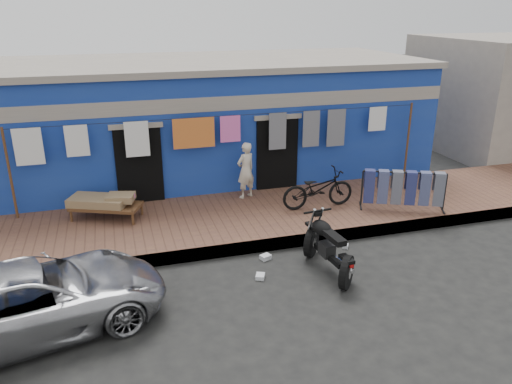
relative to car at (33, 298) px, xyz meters
name	(u,v)px	position (x,y,z in m)	size (l,w,h in m)	color
ground	(288,289)	(4.16, 0.02, -0.58)	(80.00, 80.00, 0.00)	black
sidewalk	(244,219)	(4.16, 3.02, -0.46)	(28.00, 3.00, 0.25)	brown
curb	(262,246)	(4.16, 1.57, -0.46)	(28.00, 0.10, 0.25)	gray
building	(208,118)	(4.16, 7.01, 1.10)	(12.20, 5.20, 3.36)	navy
clothesline	(221,136)	(3.93, 4.27, 1.23)	(10.06, 0.06, 2.10)	brown
car	(33,298)	(0.00, 0.00, 0.00)	(1.87, 4.12, 1.16)	#B0B0B5
seated_person	(246,170)	(4.49, 4.05, 0.38)	(0.51, 0.34, 1.42)	beige
bicycle	(318,185)	(5.96, 2.93, 0.24)	(0.62, 1.75, 1.13)	black
motorcycle	(328,245)	(5.12, 0.44, -0.04)	(0.75, 1.72, 1.08)	black
charpoy	(106,207)	(1.13, 3.67, -0.06)	(1.79, 1.35, 0.54)	brown
jeans_rack	(403,190)	(7.84, 2.28, 0.15)	(1.99, 1.18, 0.96)	black
litter_a	(266,257)	(4.13, 1.22, -0.54)	(0.20, 0.16, 0.09)	silver
litter_b	(345,246)	(5.89, 1.22, -0.54)	(0.15, 0.11, 0.08)	silver
litter_c	(260,276)	(3.80, 0.54, -0.54)	(0.20, 0.16, 0.08)	silver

